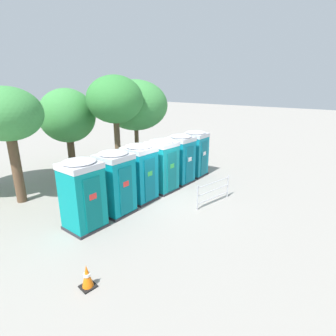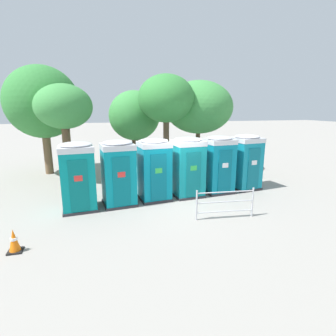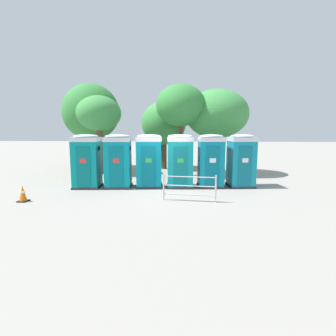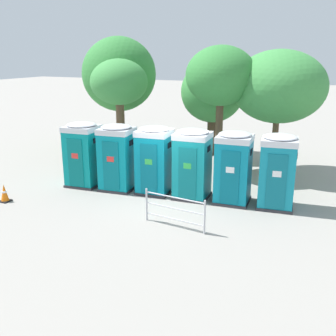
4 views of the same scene
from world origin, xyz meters
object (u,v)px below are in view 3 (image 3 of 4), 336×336
street_tree_4 (99,114)px  traffic_cone (23,194)px  event_barrier (189,187)px  portapotty_1 (118,161)px  portapotty_4 (211,161)px  street_tree_3 (217,114)px  street_tree_0 (91,113)px  portapotty_0 (87,161)px  street_tree_1 (164,124)px  street_tree_2 (181,106)px  portapotty_2 (149,161)px  portapotty_5 (241,160)px  portapotty_3 (180,161)px

street_tree_4 → traffic_cone: street_tree_4 is taller
traffic_cone → event_barrier: bearing=5.5°
portapotty_1 → event_barrier: bearing=-33.6°
portapotty_4 → traffic_cone: size_ratio=3.97×
portapotty_1 → street_tree_3: bearing=43.4°
street_tree_0 → portapotty_0: bearing=-71.3°
street_tree_1 → event_barrier: (1.90, -8.85, -2.66)m
street_tree_2 → street_tree_3: (2.21, 1.03, -0.41)m
portapotty_2 → portapotty_4: bearing=4.9°
street_tree_3 → street_tree_0: bearing=171.2°
portapotty_4 → street_tree_4: (-6.65, 3.40, 2.44)m
street_tree_2 → traffic_cone: (-5.76, -6.58, -3.85)m
portapotty_5 → portapotty_0: bearing=-173.3°
portapotty_5 → street_tree_4: bearing=158.5°
portapotty_3 → event_barrier: size_ratio=1.24×
street_tree_0 → street_tree_1: bearing=5.7°
street_tree_0 → street_tree_1: (5.08, 0.51, -0.77)m
portapotty_4 → portapotty_5: size_ratio=1.00×
portapotty_4 → event_barrier: size_ratio=1.24×
portapotty_2 → street_tree_0: size_ratio=0.43×
street_tree_4 → portapotty_3: bearing=-34.4°
event_barrier → portapotty_4: bearing=70.2°
street_tree_3 → traffic_cone: bearing=-136.3°
portapotty_0 → portapotty_3: 4.44m
portapotty_0 → portapotty_2: same height
portapotty_0 → street_tree_0: 7.12m
portapotty_3 → portapotty_4: size_ratio=1.00×
street_tree_2 → event_barrier: 7.00m
portapotty_1 → street_tree_3: (5.03, 4.75, 2.46)m
street_tree_1 → traffic_cone: size_ratio=7.46×
portapotty_1 → street_tree_1: street_tree_1 is taller
portapotty_5 → traffic_cone: bearing=-158.0°
portapotty_1 → portapotty_2: same height
portapotty_1 → portapotty_2: bearing=10.0°
portapotty_3 → event_barrier: portapotty_3 is taller
street_tree_4 → traffic_cone: bearing=-95.8°
portapotty_2 → event_barrier: 3.26m
street_tree_1 → street_tree_3: size_ratio=0.91×
street_tree_1 → street_tree_2: size_ratio=0.88×
portapotty_2 → traffic_cone: bearing=-144.6°
portapotty_2 → portapotty_3: size_ratio=1.00×
street_tree_0 → street_tree_3: size_ratio=1.13×
portapotty_0 → portapotty_2: bearing=8.2°
street_tree_0 → traffic_cone: 9.69m
portapotty_2 → street_tree_4: bearing=135.4°
portapotty_0 → portapotty_3: size_ratio=1.00×
portapotty_4 → street_tree_4: bearing=153.0°
portapotty_0 → street_tree_0: size_ratio=0.43×
traffic_cone → street_tree_3: bearing=43.7°
traffic_cone → event_barrier: (6.35, 0.61, 0.26)m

